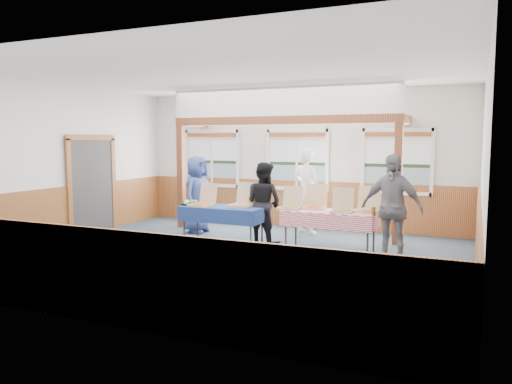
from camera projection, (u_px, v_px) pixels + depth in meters
floor at (232, 257)px, 8.85m from camera, size 8.00×8.00×0.00m
ceiling at (231, 74)px, 8.52m from camera, size 8.00×8.00×0.00m
wall_back at (298, 160)px, 11.87m from camera, size 8.00×0.00×8.00m
wall_front at (89, 183)px, 5.51m from camera, size 8.00×0.00×8.00m
wall_left at (59, 163)px, 10.30m from camera, size 0.00×8.00×8.00m
wall_right at (483, 173)px, 7.07m from camera, size 0.00×8.00×8.00m
wainscot_back at (297, 204)px, 11.96m from camera, size 7.98×0.05×1.10m
wainscot_front at (94, 275)px, 5.64m from camera, size 7.98×0.05×1.10m
wainscot_left at (62, 213)px, 10.40m from camera, size 0.05×6.98×1.10m
wainscot_right at (478, 246)px, 7.19m from camera, size 0.05×6.98×1.10m
cased_opening at (92, 186)px, 11.16m from camera, size 0.06×1.30×2.10m
window_left at (212, 155)px, 12.75m from camera, size 1.56×0.10×1.46m
window_mid at (297, 156)px, 11.82m from camera, size 1.56×0.10×1.46m
window_right at (397, 158)px, 10.89m from camera, size 1.56×0.10×1.46m
post_left at (181, 177)px, 11.83m from camera, size 0.15×0.15×2.40m
post_right at (398, 184)px, 9.81m from camera, size 0.15×0.15×2.40m
cross_beam at (280, 120)px, 10.69m from camera, size 5.15×0.18×0.18m
table_left at (223, 210)px, 9.88m from camera, size 1.75×1.02×0.76m
table_right at (330, 214)px, 9.28m from camera, size 1.85×1.18×0.76m
pizza_box_a at (203, 203)px, 9.92m from camera, size 0.46×0.54×0.44m
pizza_box_b at (242, 203)px, 9.87m from camera, size 0.42×0.52×0.46m
pizza_box_c at (290, 206)px, 9.48m from camera, size 0.42×0.50×0.43m
pizza_box_d at (315, 205)px, 9.58m from camera, size 0.49×0.57×0.46m
pizza_box_e at (342, 209)px, 9.10m from camera, size 0.46×0.53×0.43m
pizza_box_f at (367, 208)px, 9.13m from camera, size 0.44×0.53×0.46m
veggie_tray at (190, 203)px, 10.17m from camera, size 0.42×0.42×0.09m
drink_glass at (373, 211)px, 8.70m from camera, size 0.07×0.07×0.15m
woman_white at (307, 191)px, 11.00m from camera, size 0.81×0.67×1.89m
woman_black at (263, 203)px, 9.97m from camera, size 0.92×0.80×1.63m
man_blue at (197, 194)px, 11.15m from camera, size 0.56×0.85×1.72m
person_grey at (391, 208)px, 8.47m from camera, size 1.16×0.70×1.84m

